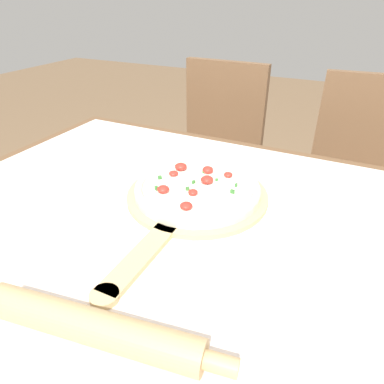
{
  "coord_description": "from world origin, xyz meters",
  "views": [
    {
      "loc": [
        0.28,
        -0.54,
        1.16
      ],
      "look_at": [
        -0.02,
        0.08,
        0.76
      ],
      "focal_mm": 32.0,
      "sensor_mm": 36.0,
      "label": 1
    }
  ],
  "objects": [
    {
      "name": "dining_table",
      "position": [
        0.0,
        0.0,
        0.63
      ],
      "size": [
        1.34,
        1.02,
        0.72
      ],
      "color": "brown",
      "rests_on": "ground_plane"
    },
    {
      "name": "chair_left",
      "position": [
        -0.26,
        0.83,
        0.53
      ],
      "size": [
        0.41,
        0.41,
        0.9
      ],
      "rotation": [
        0.0,
        0.0,
        -0.02
      ],
      "color": "brown",
      "rests_on": "ground_plane"
    },
    {
      "name": "pizza_peel",
      "position": [
        -0.02,
        0.09,
        0.73
      ],
      "size": [
        0.34,
        0.55,
        0.01
      ],
      "color": "tan",
      "rests_on": "towel_cloth"
    },
    {
      "name": "rolling_pin",
      "position": [
        0.01,
        -0.31,
        0.75
      ],
      "size": [
        0.42,
        0.1,
        0.05
      ],
      "rotation": [
        0.0,
        0.0,
        0.15
      ],
      "color": "tan",
      "rests_on": "towel_cloth"
    },
    {
      "name": "pizza",
      "position": [
        -0.02,
        0.11,
        0.75
      ],
      "size": [
        0.3,
        0.3,
        0.04
      ],
      "color": "beige",
      "rests_on": "pizza_peel"
    },
    {
      "name": "chair_right",
      "position": [
        0.35,
        0.83,
        0.53
      ],
      "size": [
        0.43,
        0.43,
        0.9
      ],
      "rotation": [
        0.0,
        0.0,
        0.08
      ],
      "color": "brown",
      "rests_on": "ground_plane"
    },
    {
      "name": "towel_cloth",
      "position": [
        0.0,
        0.0,
        0.73
      ],
      "size": [
        1.26,
        0.94,
        0.0
      ],
      "color": "silver",
      "rests_on": "dining_table"
    }
  ]
}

